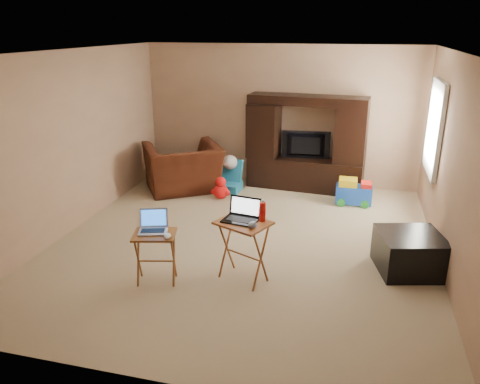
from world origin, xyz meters
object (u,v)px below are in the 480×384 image
(entertainment_center, at_px, (306,143))
(mouse_left, at_px, (168,236))
(recliner, at_px, (183,168))
(child_rocker, at_px, (228,176))
(tray_table_right, at_px, (243,251))
(ottoman, at_px, (410,253))
(mouse_right, at_px, (252,225))
(plush_toy, at_px, (221,188))
(water_bottle, at_px, (262,212))
(push_toy, at_px, (354,191))
(laptop_left, at_px, (152,222))
(tray_table_left, at_px, (156,258))
(laptop_right, at_px, (240,211))
(television, at_px, (306,146))

(entertainment_center, height_order, mouse_left, entertainment_center)
(mouse_left, bearing_deg, recliner, 108.11)
(mouse_left, bearing_deg, child_rocker, 94.14)
(entertainment_center, xyz_separation_m, tray_table_right, (-0.29, -3.42, -0.47))
(ottoman, distance_m, mouse_right, 2.00)
(recliner, xyz_separation_m, plush_toy, (0.77, -0.26, -0.22))
(mouse_right, distance_m, water_bottle, 0.23)
(push_toy, xyz_separation_m, laptop_left, (-2.16, -3.09, 0.51))
(plush_toy, height_order, ottoman, ottoman)
(push_toy, height_order, laptop_left, laptop_left)
(recliner, bearing_deg, water_bottle, 93.01)
(recliner, xyz_separation_m, push_toy, (2.97, 0.03, -0.19))
(recliner, distance_m, mouse_left, 3.33)
(child_rocker, relative_size, ottoman, 0.77)
(child_rocker, height_order, tray_table_left, tray_table_left)
(child_rocker, xyz_separation_m, water_bottle, (1.20, -2.84, 0.56))
(water_bottle, bearing_deg, push_toy, 70.41)
(tray_table_left, height_order, tray_table_right, tray_table_right)
(recliner, distance_m, child_rocker, 0.82)
(recliner, relative_size, mouse_right, 8.60)
(entertainment_center, xyz_separation_m, laptop_right, (-0.33, -3.40, 0.01))
(entertainment_center, bearing_deg, laptop_left, -104.06)
(television, relative_size, push_toy, 1.45)
(laptop_left, xyz_separation_m, laptop_right, (0.94, 0.28, 0.12))
(recliner, height_order, plush_toy, recliner)
(laptop_left, bearing_deg, ottoman, 1.60)
(plush_toy, height_order, push_toy, push_toy)
(ottoman, xyz_separation_m, mouse_left, (-2.64, -1.07, 0.40))
(child_rocker, xyz_separation_m, mouse_right, (1.13, -3.04, 0.48))
(push_toy, relative_size, mouse_right, 3.98)
(recliner, xyz_separation_m, ottoman, (3.67, -2.09, -0.18))
(child_rocker, distance_m, laptop_left, 3.21)
(entertainment_center, bearing_deg, child_rocker, -153.82)
(entertainment_center, bearing_deg, mouse_left, -100.54)
(child_rocker, bearing_deg, entertainment_center, 24.95)
(push_toy, bearing_deg, tray_table_right, -113.38)
(push_toy, distance_m, laptop_left, 3.81)
(push_toy, distance_m, tray_table_left, 3.78)
(tray_table_left, height_order, water_bottle, water_bottle)
(entertainment_center, bearing_deg, push_toy, -28.60)
(recliner, distance_m, water_bottle, 3.40)
(entertainment_center, xyz_separation_m, push_toy, (0.89, -0.59, -0.62))
(recliner, relative_size, water_bottle, 5.67)
(laptop_right, bearing_deg, child_rocker, 117.04)
(television, bearing_deg, recliner, 10.73)
(entertainment_center, relative_size, recliner, 1.61)
(child_rocker, distance_m, push_toy, 2.18)
(laptop_left, relative_size, mouse_left, 2.58)
(child_rocker, height_order, mouse_right, mouse_right)
(recliner, distance_m, ottoman, 4.23)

